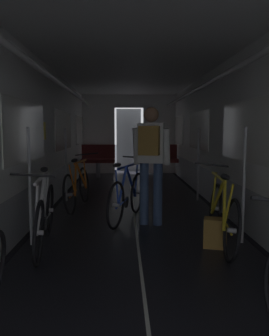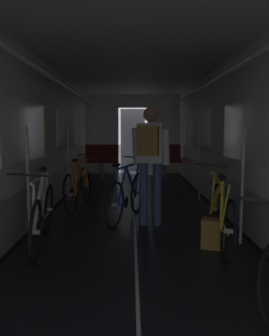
# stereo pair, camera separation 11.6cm
# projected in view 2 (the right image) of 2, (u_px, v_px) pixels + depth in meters

# --- Properties ---
(train_car_shell) EXTENTS (3.14, 12.34, 2.57)m
(train_car_shell) POSITION_uv_depth(u_px,v_px,m) (134.00, 109.00, 5.55)
(train_car_shell) COLOR black
(train_car_shell) RESTS_ON ground
(bench_seat_far_left) EXTENTS (0.98, 0.51, 0.95)m
(bench_seat_far_left) POSITION_uv_depth(u_px,v_px,m) (102.00, 158.00, 10.12)
(bench_seat_far_left) COLOR gray
(bench_seat_far_left) RESTS_ON ground
(bench_seat_far_right) EXTENTS (0.98, 0.51, 0.95)m
(bench_seat_far_right) POSITION_uv_depth(u_px,v_px,m) (164.00, 158.00, 10.13)
(bench_seat_far_right) COLOR gray
(bench_seat_far_right) RESTS_ON ground
(bicycle_orange) EXTENTS (0.49, 1.69, 0.95)m
(bicycle_orange) POSITION_uv_depth(u_px,v_px,m) (79.00, 187.00, 6.14)
(bicycle_orange) COLOR black
(bicycle_orange) RESTS_ON ground
(bicycle_white) EXTENTS (0.44, 1.69, 0.95)m
(bicycle_white) POSITION_uv_depth(u_px,v_px,m) (42.00, 215.00, 4.08)
(bicycle_white) COLOR black
(bicycle_white) RESTS_ON ground
(bicycle_yellow) EXTENTS (0.44, 1.69, 0.95)m
(bicycle_yellow) POSITION_uv_depth(u_px,v_px,m) (220.00, 215.00, 4.10)
(bicycle_yellow) COLOR black
(bicycle_yellow) RESTS_ON ground
(person_cyclist_aisle) EXTENTS (0.56, 0.45, 1.69)m
(person_cyclist_aisle) POSITION_uv_depth(u_px,v_px,m) (150.00, 155.00, 4.97)
(person_cyclist_aisle) COLOR #384C75
(person_cyclist_aisle) RESTS_ON ground
(bicycle_blue_in_aisle) EXTENTS (0.66, 1.62, 0.94)m
(bicycle_blue_in_aisle) POSITION_uv_depth(u_px,v_px,m) (127.00, 195.00, 5.31)
(bicycle_blue_in_aisle) COLOR black
(bicycle_blue_in_aisle) RESTS_ON ground
(backpack_on_floor) EXTENTS (0.31, 0.26, 0.34)m
(backpack_on_floor) POSITION_uv_depth(u_px,v_px,m) (213.00, 233.00, 4.09)
(backpack_on_floor) COLOR olive
(backpack_on_floor) RESTS_ON ground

